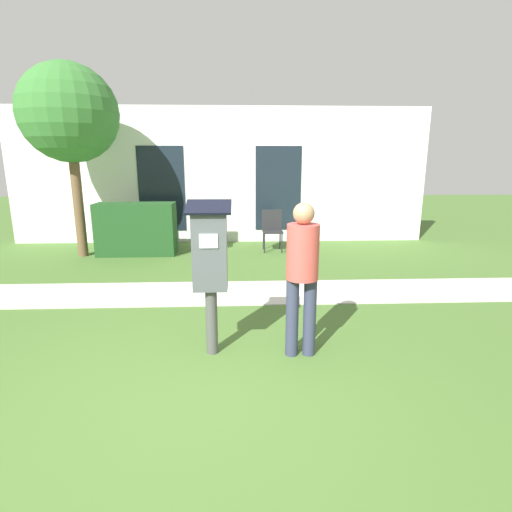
{
  "coord_description": "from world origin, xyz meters",
  "views": [
    {
      "loc": [
        0.43,
        -2.95,
        1.97
      ],
      "look_at": [
        0.6,
        0.88,
        1.05
      ],
      "focal_mm": 28.0,
      "sensor_mm": 36.0,
      "label": 1
    }
  ],
  "objects_px": {
    "parking_meter": "(210,259)",
    "outdoor_chair_middle": "(210,225)",
    "person_standing": "(302,268)",
    "outdoor_chair_left": "(150,225)",
    "outdoor_chair_right": "(272,227)"
  },
  "relations": [
    {
      "from": "parking_meter",
      "to": "outdoor_chair_middle",
      "type": "bearing_deg",
      "value": 93.93
    },
    {
      "from": "person_standing",
      "to": "outdoor_chair_middle",
      "type": "height_order",
      "value": "person_standing"
    },
    {
      "from": "person_standing",
      "to": "outdoor_chair_left",
      "type": "relative_size",
      "value": 1.76
    },
    {
      "from": "parking_meter",
      "to": "outdoor_chair_left",
      "type": "xyz_separation_m",
      "value": [
        -1.74,
        5.26,
        -0.49
      ]
    },
    {
      "from": "person_standing",
      "to": "outdoor_chair_middle",
      "type": "distance_m",
      "value": 5.38
    },
    {
      "from": "outdoor_chair_middle",
      "to": "outdoor_chair_right",
      "type": "height_order",
      "value": "same"
    },
    {
      "from": "outdoor_chair_left",
      "to": "outdoor_chair_right",
      "type": "relative_size",
      "value": 1.0
    },
    {
      "from": "person_standing",
      "to": "outdoor_chair_middle",
      "type": "xyz_separation_m",
      "value": [
        -1.27,
        5.21,
        -0.4
      ]
    },
    {
      "from": "outdoor_chair_middle",
      "to": "parking_meter",
      "type": "bearing_deg",
      "value": -90.85
    },
    {
      "from": "parking_meter",
      "to": "outdoor_chair_left",
      "type": "bearing_deg",
      "value": 108.28
    },
    {
      "from": "parking_meter",
      "to": "person_standing",
      "type": "height_order",
      "value": "parking_meter"
    },
    {
      "from": "person_standing",
      "to": "outdoor_chair_middle",
      "type": "relative_size",
      "value": 1.76
    },
    {
      "from": "outdoor_chair_middle",
      "to": "outdoor_chair_right",
      "type": "bearing_deg",
      "value": -15.26
    },
    {
      "from": "parking_meter",
      "to": "outdoor_chair_right",
      "type": "xyz_separation_m",
      "value": [
        1.03,
        4.87,
        -0.49
      ]
    },
    {
      "from": "outdoor_chair_left",
      "to": "parking_meter",
      "type": "bearing_deg",
      "value": -81.1
    }
  ]
}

